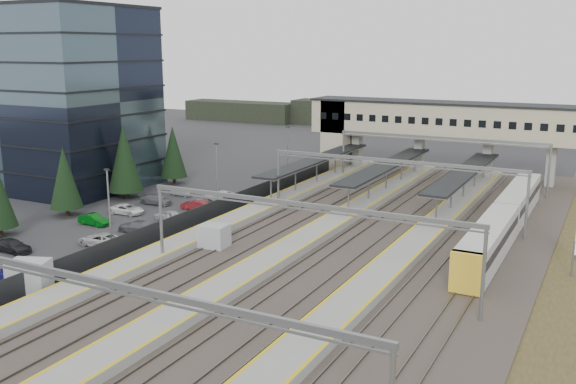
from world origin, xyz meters
The scene contains 14 objects.
ground centered at (0.00, 0.00, 0.00)m, with size 220.00×220.00×0.00m, color #2B2B2D.
office_building centered at (-36.00, 12.00, 12.19)m, with size 24.30×18.30×24.30m.
conifer_row centered at (-22.00, -3.86, 4.84)m, with size 4.42×49.82×9.50m.
car_park centered at (-13.27, -6.12, 0.61)m, with size 10.58×44.66×1.29m.
lampposts centered at (-8.00, 1.25, 4.34)m, with size 0.50×53.25×8.07m.
fence centered at (-6.50, 5.00, 1.00)m, with size 0.08×90.00×2.00m.
relay_cabin_near centered at (-7.02, -18.34, 1.25)m, with size 3.60×3.16×2.50m.
relay_cabin_far centered at (-0.15, -2.43, 1.19)m, with size 2.72×2.32×2.37m.
rail_corridor centered at (9.34, 5.00, 0.29)m, with size 34.00×90.00×0.92m.
canopies centered at (7.00, 27.00, 3.92)m, with size 23.10×30.00×3.28m.
footbridge centered at (7.70, 42.00, 7.93)m, with size 40.40×6.40×11.20m.
gantries centered at (12.00, 3.00, 6.00)m, with size 28.40×62.28×7.17m.
train centered at (24.00, 14.02, 1.87)m, with size 2.61×36.20×3.28m.
treeline_far centered at (23.81, 92.28, 2.95)m, with size 170.00×19.00×7.00m.
Camera 1 is at (33.33, -51.53, 19.00)m, focal length 40.00 mm.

